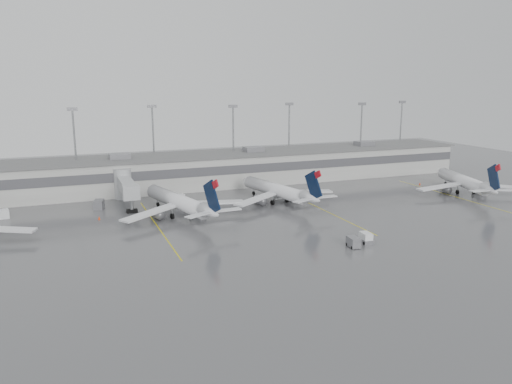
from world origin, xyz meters
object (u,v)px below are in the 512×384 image
object	(u,v)px
jet_mid_left	(180,202)
baggage_tug	(366,239)
jet_mid_right	(279,190)
jet_far_right	(465,182)

from	to	relation	value
jet_mid_left	baggage_tug	distance (m)	37.66
jet_mid_left	baggage_tug	size ratio (longest dim) A/B	10.22
jet_mid_right	jet_far_right	xyz separation A→B (m)	(45.93, -7.60, 0.01)
jet_mid_right	jet_far_right	world-z (taller)	jet_far_right
jet_far_right	baggage_tug	world-z (taller)	jet_far_right
jet_mid_right	jet_far_right	size ratio (longest dim) A/B	1.01
jet_mid_right	jet_mid_left	bearing A→B (deg)	175.56
jet_mid_left	jet_mid_right	bearing A→B (deg)	-6.75
jet_mid_right	jet_far_right	bearing A→B (deg)	-21.72
jet_mid_right	baggage_tug	xyz separation A→B (m)	(2.24, -31.06, -2.24)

